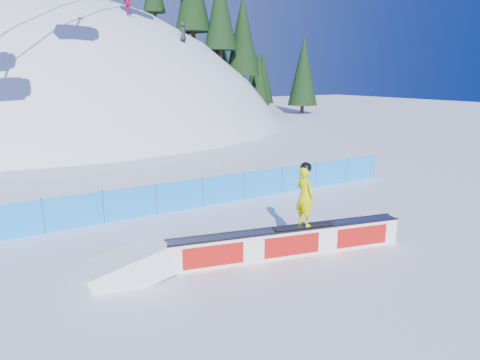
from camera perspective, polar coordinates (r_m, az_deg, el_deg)
ground at (r=13.51m, az=-0.26°, el=-9.09°), size 160.00×160.00×0.00m
snow_hill at (r=57.95m, az=-22.41°, el=-10.98°), size 64.00×64.00×64.00m
treeline at (r=60.19m, az=-2.21°, el=18.70°), size 22.50×11.82×20.96m
safety_fence at (r=17.12m, az=-7.99°, el=-2.11°), size 22.05×0.05×1.30m
rail_box at (r=12.92m, az=6.52°, el=-8.21°), size 7.24×2.11×0.88m
snow_ramp at (r=12.06m, az=-14.18°, el=-12.47°), size 2.47×1.84×1.39m
snowboarder at (r=12.66m, az=8.63°, el=-2.02°), size 1.89×0.74×1.95m
distant_skiers at (r=41.44m, az=-24.08°, el=20.90°), size 19.39×9.43×6.21m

